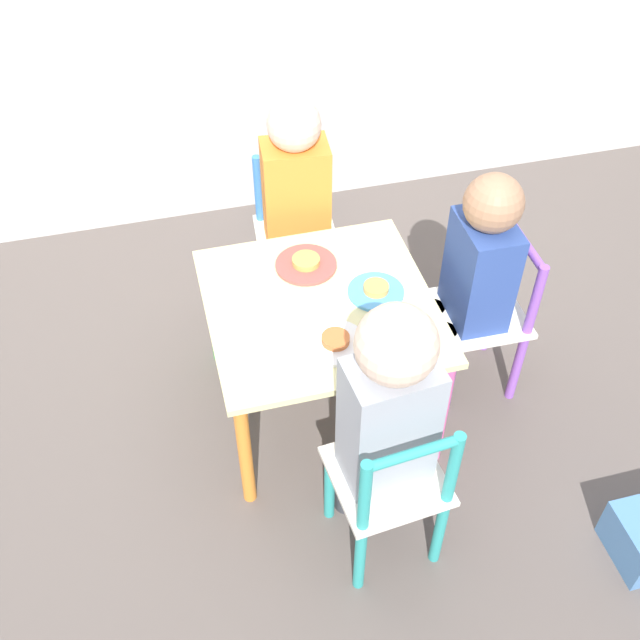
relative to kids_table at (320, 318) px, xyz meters
The scene contains 11 objects.
ground_plane 0.37m from the kids_table, ahead, with size 6.00×6.00×0.00m, color #5B514C.
kids_table is the anchor object (origin of this frame).
chair_teal 0.51m from the kids_table, 84.84° to the right, with size 0.28×0.28×0.53m.
chair_blue 0.51m from the kids_table, 84.80° to the left, with size 0.28×0.28×0.53m.
chair_purple 0.51m from the kids_table, ahead, with size 0.27×0.27×0.53m.
child_front 0.46m from the kids_table, 84.84° to the right, with size 0.21×0.23×0.81m.
child_back 0.45m from the kids_table, 84.80° to the left, with size 0.21×0.22×0.78m.
child_right 0.44m from the kids_table, ahead, with size 0.21×0.20×0.76m.
plate_front 0.17m from the kids_table, 90.00° to the right, with size 0.16×0.16×0.03m.
plate_back 0.17m from the kids_table, 90.00° to the left, with size 0.17×0.17×0.03m.
plate_right 0.17m from the kids_table, ahead, with size 0.15×0.15×0.03m.
Camera 1 is at (-0.37, -1.41, 1.81)m, focal length 42.00 mm.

